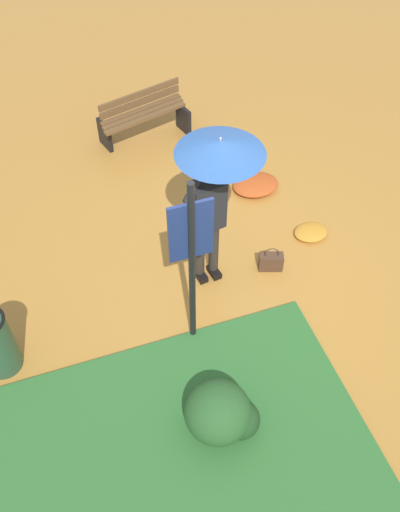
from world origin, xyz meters
The scene contains 8 objects.
ground_plane centered at (0.00, 0.00, 0.00)m, with size 18.00×18.00×0.00m, color #B27A33.
person_with_umbrella centered at (-0.22, 0.16, 1.55)m, with size 0.96×0.96×2.04m.
info_sign_post centered at (-0.75, -0.66, 1.44)m, with size 0.44×0.07×2.30m.
handbag centered at (0.50, -0.03, 0.13)m, with size 0.33×0.23×0.37m.
park_bench centered at (-0.27, 3.16, 0.40)m, with size 1.43×0.73×0.75m.
shrub_cluster centered at (-0.83, -1.82, 0.28)m, with size 0.73×0.67×0.60m.
leaf_pile_near_person centered at (0.91, 1.44, 0.07)m, with size 0.67×0.54×0.15m.
leaf_pile_by_bench centered at (1.25, 0.33, 0.05)m, with size 0.46×0.37×0.10m.
Camera 1 is at (-1.85, -4.09, 5.40)m, focal length 39.12 mm.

